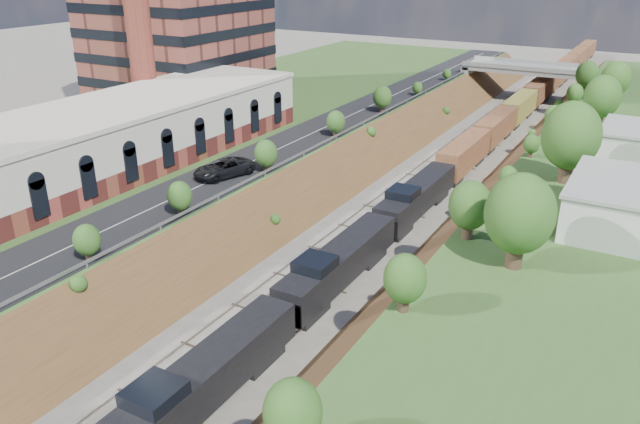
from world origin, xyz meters
TOP-DOWN VIEW (x-y plane):
  - platform_left at (-33.00, 60.00)m, footprint 44.00×180.00m
  - embankment_left at (-11.00, 60.00)m, footprint 10.00×180.00m
  - embankment_right at (11.00, 60.00)m, footprint 10.00×180.00m
  - rail_left_track at (-2.60, 60.00)m, footprint 1.58×180.00m
  - rail_right_track at (2.60, 60.00)m, footprint 1.58×180.00m
  - road at (-15.50, 60.00)m, footprint 8.00×180.00m
  - guardrail at (-11.40, 59.80)m, footprint 0.10×171.00m
  - commercial_building at (-28.00, 38.00)m, footprint 14.30×62.30m
  - overpass at (0.00, 122.00)m, footprint 24.50×8.30m
  - white_building_near at (23.50, 52.00)m, footprint 9.00×12.00m
  - white_building_far at (23.00, 74.00)m, footprint 8.00×10.00m
  - tree_right_large at (17.00, 40.00)m, footprint 5.25×5.25m
  - tree_left_crest at (-11.80, 20.00)m, footprint 2.45×2.45m
  - freight_train at (2.60, 104.59)m, footprint 2.91×179.79m
  - suv at (-15.10, 45.44)m, footprint 5.09×7.32m

SIDE VIEW (x-z plane):
  - embankment_left at x=-11.00m, z-range -5.00..5.00m
  - embankment_right at x=11.00m, z-range -5.00..5.00m
  - rail_left_track at x=-2.60m, z-range 0.00..0.18m
  - rail_right_track at x=2.60m, z-range 0.00..0.18m
  - platform_left at x=-33.00m, z-range 0.00..5.00m
  - freight_train at x=2.60m, z-range 0.27..4.82m
  - overpass at x=0.00m, z-range 1.22..8.62m
  - road at x=-15.50m, z-range 5.00..5.10m
  - guardrail at x=-11.40m, z-range 5.20..5.90m
  - suv at x=-15.10m, z-range 5.10..6.96m
  - white_building_far at x=23.00m, z-range 5.00..8.60m
  - white_building_near at x=23.50m, z-range 5.00..9.00m
  - tree_left_crest at x=-11.80m, z-range 5.26..8.82m
  - commercial_building at x=-28.00m, z-range 5.01..12.01m
  - tree_right_large at x=17.00m, z-range 5.58..13.19m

